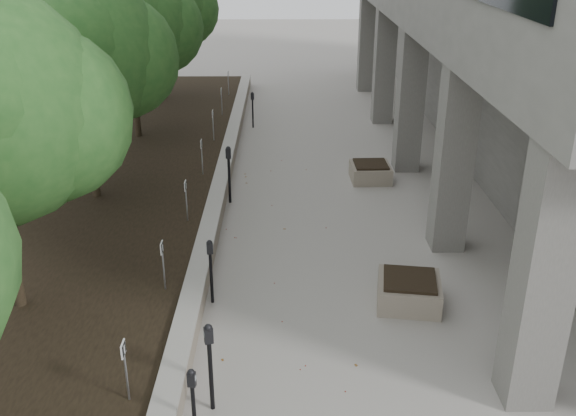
{
  "coord_description": "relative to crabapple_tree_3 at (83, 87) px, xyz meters",
  "views": [
    {
      "loc": [
        -0.18,
        -6.64,
        6.45
      ],
      "look_at": [
        -0.08,
        5.64,
        1.08
      ],
      "focal_mm": 39.83,
      "sensor_mm": 36.0,
      "label": 1
    }
  ],
  "objects": [
    {
      "name": "parking_sign_5",
      "position": [
        2.45,
        1.5,
        -2.24
      ],
      "size": [
        0.04,
        0.22,
        0.96
      ],
      "primitive_type": null,
      "color": "black",
      "rests_on": "planting_bed"
    },
    {
      "name": "berry_scatter",
      "position": [
        4.7,
        -3.0,
        -3.11
      ],
      "size": [
        3.3,
        14.1,
        0.02
      ],
      "primitive_type": null,
      "color": "maroon",
      "rests_on": "ground"
    },
    {
      "name": "parking_meter_2",
      "position": [
        3.43,
        -7.97,
        -2.49
      ],
      "size": [
        0.14,
        0.11,
        1.27
      ],
      "primitive_type": null,
      "rotation": [
        0.0,
        0.0,
        -0.16
      ],
      "color": "black",
      "rests_on": "ground"
    },
    {
      "name": "planting_bed",
      "position": [
        -0.7,
        1.0,
        -2.92
      ],
      "size": [
        7.0,
        26.0,
        0.4
      ],
      "primitive_type": "cube",
      "color": "black",
      "rests_on": "ground"
    },
    {
      "name": "parking_sign_4",
      "position": [
        2.45,
        -1.5,
        -2.24
      ],
      "size": [
        0.04,
        0.22,
        0.96
      ],
      "primitive_type": null,
      "color": "black",
      "rests_on": "planting_bed"
    },
    {
      "name": "parking_sign_2",
      "position": [
        2.45,
        -7.5,
        -2.24
      ],
      "size": [
        0.04,
        0.22,
        0.96
      ],
      "primitive_type": null,
      "color": "black",
      "rests_on": "planting_bed"
    },
    {
      "name": "planter_back",
      "position": [
        7.05,
        2.04,
        -2.87
      ],
      "size": [
        1.11,
        1.11,
        0.5
      ],
      "primitive_type": null,
      "rotation": [
        0.0,
        0.0,
        0.03
      ],
      "color": "gray",
      "rests_on": "ground"
    },
    {
      "name": "planter_front",
      "position": [
        6.96,
        -4.38,
        -2.85
      ],
      "size": [
        1.31,
        1.31,
        0.54
      ],
      "primitive_type": null,
      "rotation": [
        0.0,
        0.0,
        -0.15
      ],
      "color": "gray",
      "rests_on": "ground"
    },
    {
      "name": "parking_sign_6",
      "position": [
        2.45,
        4.5,
        -2.24
      ],
      "size": [
        0.04,
        0.22,
        0.96
      ],
      "primitive_type": null,
      "color": "black",
      "rests_on": "planting_bed"
    },
    {
      "name": "crabapple_tree_5",
      "position": [
        0.0,
        10.0,
        0.0
      ],
      "size": [
        4.6,
        4.0,
        5.44
      ],
      "primitive_type": null,
      "color": "#265821",
      "rests_on": "planting_bed"
    },
    {
      "name": "parking_sign_8",
      "position": [
        2.45,
        10.5,
        -2.24
      ],
      "size": [
        0.04,
        0.22,
        0.96
      ],
      "primitive_type": null,
      "color": "black",
      "rests_on": "planting_bed"
    },
    {
      "name": "parking_meter_5",
      "position": [
        3.55,
        7.25,
        -2.48
      ],
      "size": [
        0.14,
        0.11,
        1.28
      ],
      "primitive_type": null,
      "rotation": [
        0.0,
        0.0,
        -0.15
      ],
      "color": "black",
      "rests_on": "ground"
    },
    {
      "name": "parking_meter_4",
      "position": [
        3.25,
        0.48,
        -2.36
      ],
      "size": [
        0.15,
        0.11,
        1.51
      ],
      "primitive_type": null,
      "rotation": [
        0.0,
        0.0,
        -0.03
      ],
      "color": "black",
      "rests_on": "ground"
    },
    {
      "name": "parking_sign_3",
      "position": [
        2.45,
        -4.5,
        -2.24
      ],
      "size": [
        0.04,
        0.22,
        0.96
      ],
      "primitive_type": null,
      "color": "black",
      "rests_on": "planting_bed"
    },
    {
      "name": "retaining_wall",
      "position": [
        2.97,
        1.0,
        -2.87
      ],
      "size": [
        0.39,
        26.0,
        0.5
      ],
      "primitive_type": null,
      "color": "gray",
      "rests_on": "ground"
    },
    {
      "name": "parking_meter_1",
      "position": [
        3.58,
        -7.23,
        -2.39
      ],
      "size": [
        0.17,
        0.14,
        1.46
      ],
      "primitive_type": null,
      "rotation": [
        0.0,
        0.0,
        0.31
      ],
      "color": "black",
      "rests_on": "ground"
    },
    {
      "name": "parking_meter_3",
      "position": [
        3.28,
        -4.32,
        -2.47
      ],
      "size": [
        0.15,
        0.12,
        1.31
      ],
      "primitive_type": null,
      "rotation": [
        0.0,
        0.0,
        0.22
      ],
      "color": "black",
      "rests_on": "ground"
    },
    {
      "name": "parking_sign_7",
      "position": [
        2.45,
        7.5,
        -2.24
      ],
      "size": [
        0.04,
        0.22,
        0.96
      ],
      "primitive_type": null,
      "color": "black",
      "rests_on": "planting_bed"
    },
    {
      "name": "crabapple_tree_3",
      "position": [
        0.0,
        0.0,
        0.0
      ],
      "size": [
        4.6,
        4.0,
        5.44
      ],
      "primitive_type": null,
      "color": "#265821",
      "rests_on": "planting_bed"
    },
    {
      "name": "crabapple_tree_4",
      "position": [
        0.0,
        5.0,
        0.0
      ],
      "size": [
        4.6,
        4.0,
        5.44
      ],
      "primitive_type": null,
      "color": "#265821",
      "rests_on": "planting_bed"
    }
  ]
}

